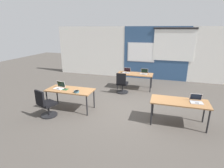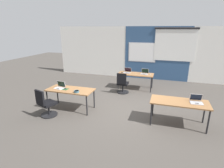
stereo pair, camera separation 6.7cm
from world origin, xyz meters
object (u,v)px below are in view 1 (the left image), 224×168
at_px(laptop_far_left, 127,72).
at_px(mouse_near_left_end, 65,89).
at_px(chair_near_left_end, 46,106).
at_px(mouse_far_right, 149,74).
at_px(laptop_near_right_end, 196,101).
at_px(laptop_near_left_end, 60,87).
at_px(laptop_far_right, 144,73).
at_px(desk_near_left, 70,91).
at_px(mouse_far_left, 121,72).
at_px(desk_far_center, 135,75).
at_px(chair_far_left, 122,85).
at_px(snack_bowl, 76,92).
at_px(desk_near_right, 179,103).

distance_m(laptop_far_left, mouse_near_left_end, 3.29).
xyz_separation_m(laptop_far_left, chair_near_left_end, (-1.80, -3.60, -0.39)).
distance_m(mouse_far_right, laptop_near_right_end, 3.16).
bearing_deg(mouse_far_right, laptop_near_left_end, -134.92).
bearing_deg(laptop_far_right, desk_near_left, -120.61).
bearing_deg(mouse_far_right, mouse_far_left, -178.93).
relative_size(desk_far_center, laptop_near_left_end, 4.40).
bearing_deg(laptop_near_left_end, chair_far_left, 57.54).
bearing_deg(laptop_far_left, mouse_near_left_end, -111.97).
distance_m(mouse_far_left, snack_bowl, 3.09).
xyz_separation_m(desk_far_center, laptop_far_right, (0.39, 0.07, 0.11)).
height_order(mouse_far_left, laptop_near_left_end, laptop_near_left_end).
distance_m(laptop_near_left_end, chair_near_left_end, 0.83).
xyz_separation_m(laptop_far_right, laptop_near_left_end, (-2.54, -2.87, 0.00)).
height_order(mouse_far_right, snack_bowl, snack_bowl).
distance_m(laptop_near_right_end, snack_bowl, 3.59).
xyz_separation_m(laptop_far_right, chair_near_left_end, (-2.61, -3.59, -0.39)).
relative_size(mouse_near_left_end, snack_bowl, 0.59).
xyz_separation_m(mouse_far_left, snack_bowl, (-0.76, -3.00, 0.02)).
height_order(laptop_far_left, laptop_far_right, laptop_far_right).
bearing_deg(laptop_far_left, mouse_far_left, -152.97).
relative_size(mouse_far_left, chair_near_left_end, 0.12).
relative_size(laptop_far_left, mouse_far_left, 3.16).
relative_size(laptop_far_left, laptop_near_left_end, 0.99).
bearing_deg(desk_far_center, laptop_near_right_end, -51.44).
height_order(mouse_near_left_end, snack_bowl, snack_bowl).
height_order(laptop_far_right, snack_bowl, laptop_far_right).
bearing_deg(desk_near_right, laptop_far_left, 126.95).
height_order(desk_far_center, laptop_near_left_end, laptop_near_left_end).
distance_m(laptop_far_right, laptop_near_left_end, 3.83).
height_order(mouse_far_left, mouse_far_right, same).
bearing_deg(desk_far_center, chair_far_left, -119.46).
bearing_deg(laptop_far_left, laptop_near_right_end, -41.85).
bearing_deg(chair_far_left, laptop_far_left, -90.71).
bearing_deg(mouse_far_right, mouse_near_left_end, -132.04).
bearing_deg(laptop_near_right_end, mouse_far_left, 132.18).
bearing_deg(laptop_near_left_end, desk_far_center, 60.14).
relative_size(laptop_far_right, laptop_near_left_end, 0.99).
distance_m(laptop_near_left_end, snack_bowl, 0.79).
bearing_deg(mouse_near_left_end, snack_bowl, -17.70).
xyz_separation_m(desk_near_left, laptop_far_left, (1.34, 2.87, 0.11)).
relative_size(desk_near_right, laptop_far_left, 4.46).
bearing_deg(desk_near_right, laptop_far_right, 115.32).
distance_m(mouse_far_right, mouse_near_left_end, 3.84).
height_order(laptop_far_left, laptop_near_right_end, laptop_near_right_end).
distance_m(mouse_far_right, snack_bowl, 3.64).
bearing_deg(laptop_near_right_end, mouse_near_left_end, 177.54).
xyz_separation_m(desk_near_right, mouse_near_left_end, (-3.67, -0.04, 0.08)).
relative_size(mouse_far_left, mouse_near_left_end, 1.08).
bearing_deg(snack_bowl, desk_near_left, 149.04).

